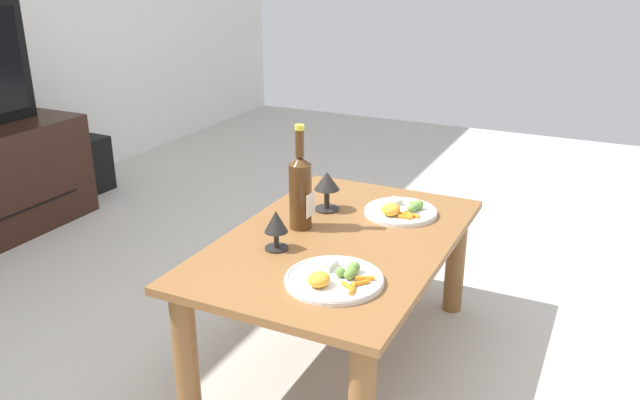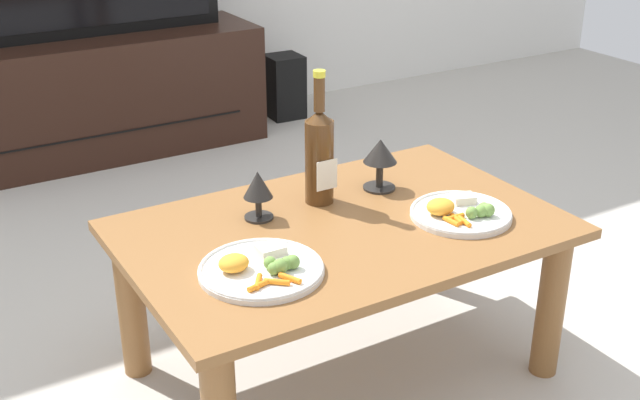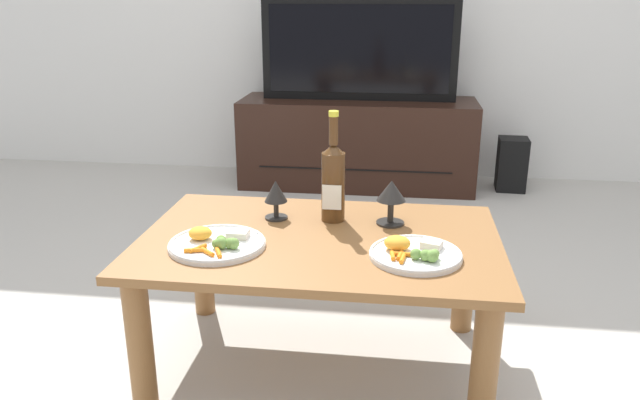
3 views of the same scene
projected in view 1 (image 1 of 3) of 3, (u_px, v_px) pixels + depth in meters
ground_plane at (337, 353)px, 2.16m from camera, size 6.40×6.40×0.00m
dining_table at (338, 260)px, 2.04m from camera, size 1.04×0.67×0.42m
floor_speaker at (93, 164)px, 3.61m from camera, size 0.17×0.17×0.31m
wine_bottle at (300, 189)px, 2.04m from camera, size 0.07×0.07×0.34m
goblet_left at (276, 224)px, 1.91m from camera, size 0.07×0.07×0.12m
goblet_right at (327, 184)px, 2.20m from camera, size 0.09×0.09×0.14m
dinner_plate_left at (334, 278)px, 1.73m from camera, size 0.27×0.27×0.05m
dinner_plate_right at (401, 211)px, 2.19m from camera, size 0.25×0.25×0.05m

